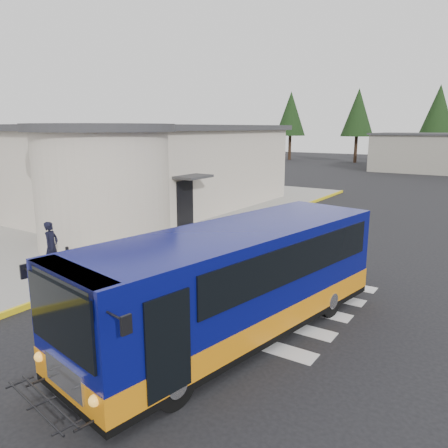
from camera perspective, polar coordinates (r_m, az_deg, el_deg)
The scene contains 9 objects.
ground at distance 13.86m, azimuth 3.22°, elevation -7.84°, with size 140.00×140.00×0.00m, color black.
sidewalk at distance 22.26m, azimuth -11.77°, elevation -0.05°, with size 10.00×34.00×0.15m, color gray.
curb_strip at distance 19.14m, azimuth -1.22°, elevation -1.81°, with size 0.12×34.00×0.16m, color yellow.
station_building at distance 25.21m, azimuth -10.31°, elevation 7.20°, with size 12.70×18.70×4.80m.
crosswalk at distance 13.47m, azimuth -0.37°, elevation -8.41°, with size 8.00×5.35×0.01m.
transit_bus at distance 10.18m, azimuth 1.48°, elevation -8.10°, with size 4.26×9.38×2.58m.
pedestrian_a at distance 15.58m, azimuth -21.61°, elevation -2.68°, with size 0.60×0.39×1.64m, color black.
pedestrian_b at distance 16.50m, azimuth -11.21°, elevation -1.37°, with size 0.75×0.59×1.55m, color black.
bollard at distance 13.85m, azimuth -19.66°, elevation -5.26°, with size 0.10×0.10×1.22m, color black.
Camera 1 is at (6.50, -11.25, 4.82)m, focal length 35.00 mm.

